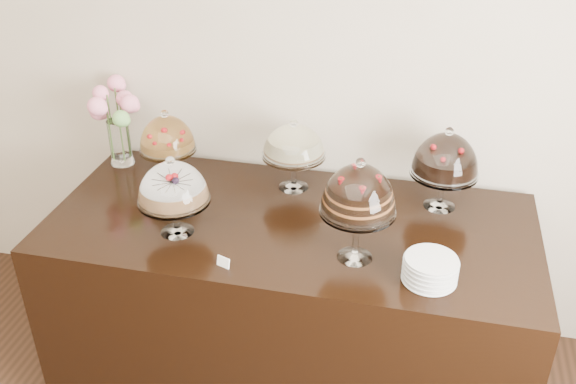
% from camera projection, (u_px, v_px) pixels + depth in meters
% --- Properties ---
extents(wall_back, '(5.00, 0.04, 3.00)m').
position_uv_depth(wall_back, '(281.00, 52.00, 3.10)').
color(wall_back, '#BFB199').
rests_on(wall_back, ground).
extents(display_counter, '(2.20, 1.00, 0.90)m').
position_uv_depth(display_counter, '(290.00, 298.00, 3.13)').
color(display_counter, black).
rests_on(display_counter, ground).
extents(cake_stand_sugar_sponge, '(0.31, 0.31, 0.37)m').
position_uv_depth(cake_stand_sugar_sponge, '(173.00, 186.00, 2.72)').
color(cake_stand_sugar_sponge, white).
rests_on(cake_stand_sugar_sponge, display_counter).
extents(cake_stand_choco_layer, '(0.31, 0.31, 0.46)m').
position_uv_depth(cake_stand_choco_layer, '(359.00, 193.00, 2.51)').
color(cake_stand_choco_layer, white).
rests_on(cake_stand_choco_layer, display_counter).
extents(cake_stand_cheesecake, '(0.31, 0.31, 0.36)m').
position_uv_depth(cake_stand_cheesecake, '(294.00, 144.00, 3.06)').
color(cake_stand_cheesecake, white).
rests_on(cake_stand_cheesecake, display_counter).
extents(cake_stand_dark_choco, '(0.31, 0.31, 0.40)m').
position_uv_depth(cake_stand_dark_choco, '(446.00, 158.00, 2.89)').
color(cake_stand_dark_choco, white).
rests_on(cake_stand_dark_choco, display_counter).
extents(cake_stand_fruit_tart, '(0.28, 0.28, 0.38)m').
position_uv_depth(cake_stand_fruit_tart, '(167.00, 137.00, 3.13)').
color(cake_stand_fruit_tart, white).
rests_on(cake_stand_fruit_tart, display_counter).
extents(flower_vase, '(0.26, 0.33, 0.44)m').
position_uv_depth(flower_vase, '(116.00, 117.00, 3.26)').
color(flower_vase, white).
rests_on(flower_vase, display_counter).
extents(plate_stack, '(0.21, 0.21, 0.10)m').
position_uv_depth(plate_stack, '(430.00, 270.00, 2.50)').
color(plate_stack, silver).
rests_on(plate_stack, display_counter).
extents(price_card_left, '(0.06, 0.03, 0.04)m').
position_uv_depth(price_card_left, '(223.00, 262.00, 2.60)').
color(price_card_left, white).
rests_on(price_card_left, display_counter).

